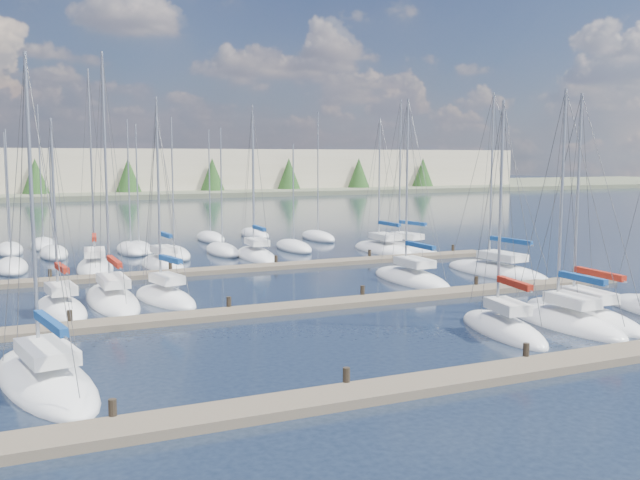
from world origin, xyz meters
name	(u,v)px	position (x,y,z in m)	size (l,w,h in m)	color
ground	(148,232)	(0.00, 60.00, 0.00)	(400.00, 400.00, 0.00)	#1B2536
dock_near	(455,379)	(0.00, 2.01, 0.15)	(44.00, 1.93, 1.10)	#6B5E4C
dock_mid	(305,306)	(0.00, 16.01, 0.15)	(44.00, 1.93, 1.10)	#6B5E4C
dock_far	(229,270)	(0.00, 30.01, 0.15)	(44.00, 1.93, 1.10)	#6B5E4C
sailboat_p	(256,255)	(4.18, 36.01, 0.19)	(2.97, 7.83, 13.16)	white
sailboat_l	(411,279)	(9.86, 21.11, 0.18)	(2.76, 8.40, 12.74)	white
sailboat_m	(497,272)	(16.90, 21.09, 0.17)	(3.90, 10.02, 13.42)	white
sailboat_o	(163,264)	(-3.85, 34.20, 0.19)	(3.15, 7.25, 13.39)	white
sailboat_r	(404,248)	(17.62, 34.89, 0.19)	(3.86, 8.84, 13.96)	white
sailboat_q	(383,249)	(15.60, 35.16, 0.17)	(3.17, 8.61, 12.37)	white
sailboat_d	(503,329)	(6.40, 7.31, 0.19)	(3.18, 7.13, 11.58)	white
sailboat_i	(112,300)	(-9.27, 22.04, 0.19)	(2.76, 9.18, 14.78)	white
sailboat_h	(61,309)	(-12.16, 20.50, 0.18)	(3.09, 6.53, 10.98)	white
sailboat_b	(45,380)	(-13.66, 7.98, 0.17)	(4.46, 9.61, 12.67)	white
sailboat_n	(95,267)	(-8.66, 34.87, 0.20)	(3.52, 8.78, 15.29)	white
sailboat_j	(165,298)	(-6.44, 21.30, 0.19)	(3.61, 6.78, 11.20)	white
sailboat_f	(582,316)	(11.88, 7.91, 0.18)	(2.87, 8.54, 12.13)	white
sailboat_e	(566,322)	(10.11, 7.18, 0.19)	(2.54, 7.60, 12.21)	white
distant_boats	(134,249)	(-4.34, 43.76, 0.29)	(36.93, 20.75, 13.30)	#9EA0A5
shoreline	(5,161)	(-13.29, 149.77, 7.44)	(400.00, 60.00, 38.00)	#666B51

